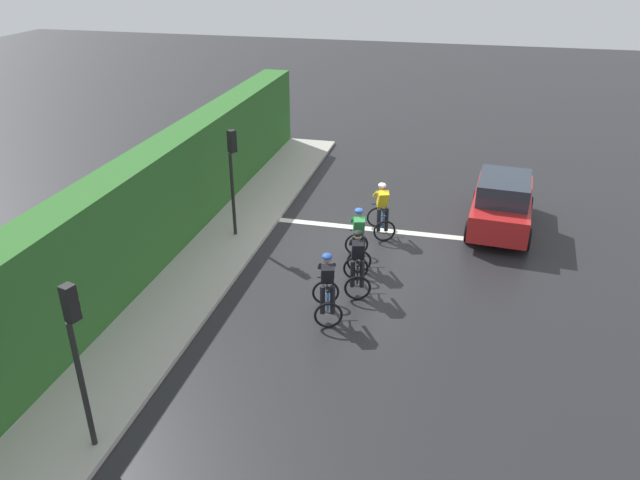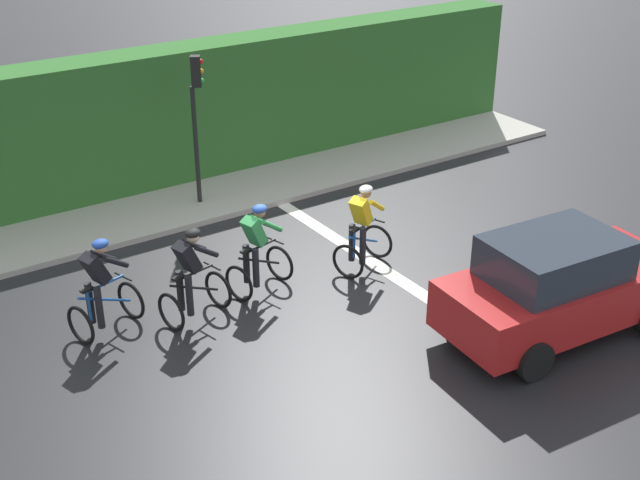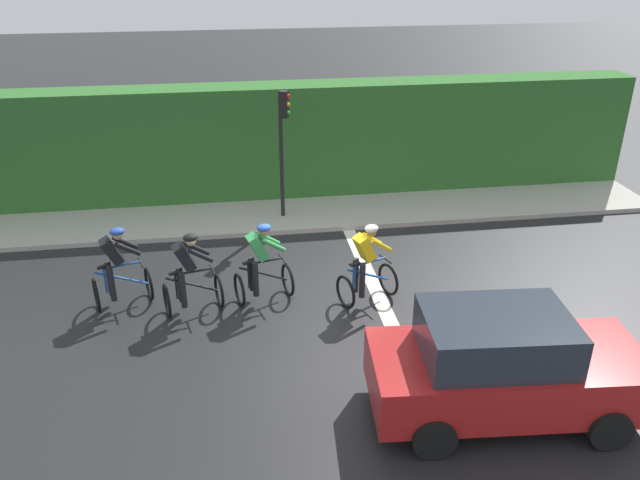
{
  "view_description": "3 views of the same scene",
  "coord_description": "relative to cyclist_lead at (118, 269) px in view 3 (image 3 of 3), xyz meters",
  "views": [
    {
      "loc": [
        -2.58,
        15.89,
        8.23
      ],
      "look_at": [
        0.89,
        1.57,
        0.92
      ],
      "focal_mm": 34.33,
      "sensor_mm": 36.0,
      "label": 1
    },
    {
      "loc": [
        -11.61,
        7.42,
        7.58
      ],
      "look_at": [
        -0.37,
        -0.13,
        0.84
      ],
      "focal_mm": 47.21,
      "sensor_mm": 36.0,
      "label": 2
    },
    {
      "loc": [
        -11.21,
        1.48,
        6.73
      ],
      "look_at": [
        -0.06,
        -0.19,
        1.26
      ],
      "focal_mm": 35.8,
      "sensor_mm": 36.0,
      "label": 3
    }
  ],
  "objects": [
    {
      "name": "ground_plane",
      "position": [
        -0.18,
        -3.77,
        -0.8
      ],
      "size": [
        80.0,
        80.0,
        0.0
      ],
      "primitive_type": "plane",
      "color": "black"
    },
    {
      "name": "sidewalk_kerb",
      "position": [
        4.16,
        -1.77,
        -0.74
      ],
      "size": [
        2.8,
        23.46,
        0.12
      ],
      "primitive_type": "cube",
      "color": "#ADA89E",
      "rests_on": "ground"
    },
    {
      "name": "stone_wall_low",
      "position": [
        5.06,
        -1.77,
        -0.54
      ],
      "size": [
        0.44,
        23.46,
        0.51
      ],
      "primitive_type": "cube",
      "color": "gray",
      "rests_on": "ground"
    },
    {
      "name": "hedge_wall",
      "position": [
        5.36,
        -1.77,
        0.76
      ],
      "size": [
        1.1,
        23.46,
        3.12
      ],
      "primitive_type": "cube",
      "color": "#2D6628",
      "rests_on": "ground"
    },
    {
      "name": "road_marking_stop_line",
      "position": [
        -0.18,
        -5.14,
        -0.79
      ],
      "size": [
        7.0,
        0.3,
        0.01
      ],
      "primitive_type": "cube",
      "color": "silver",
      "rests_on": "ground"
    },
    {
      "name": "cyclist_lead",
      "position": [
        0.0,
        0.0,
        0.0
      ],
      "size": [
        0.96,
        1.23,
        1.66
      ],
      "color": "black",
      "rests_on": "ground"
    },
    {
      "name": "cyclist_second",
      "position": [
        -0.46,
        -1.39,
        0.0
      ],
      "size": [
        0.91,
        1.21,
        1.66
      ],
      "color": "black",
      "rests_on": "ground"
    },
    {
      "name": "cyclist_mid",
      "position": [
        -0.24,
        -2.78,
        0.0
      ],
      "size": [
        0.93,
        1.22,
        1.66
      ],
      "color": "black",
      "rests_on": "ground"
    },
    {
      "name": "cyclist_fourth",
      "position": [
        -0.58,
        -4.82,
        0.0
      ],
      "size": [
        1.02,
        1.25,
        1.66
      ],
      "color": "black",
      "rests_on": "ground"
    },
    {
      "name": "car_red",
      "position": [
        -4.13,
        -6.15,
        0.08
      ],
      "size": [
        2.13,
        4.22,
        1.76
      ],
      "color": "#B21E1E",
      "rests_on": "ground"
    },
    {
      "name": "traffic_light_near_crossing",
      "position": [
        3.67,
        -3.63,
        1.43
      ],
      "size": [
        0.27,
        0.29,
        3.34
      ],
      "color": "black",
      "rests_on": "ground"
    }
  ]
}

